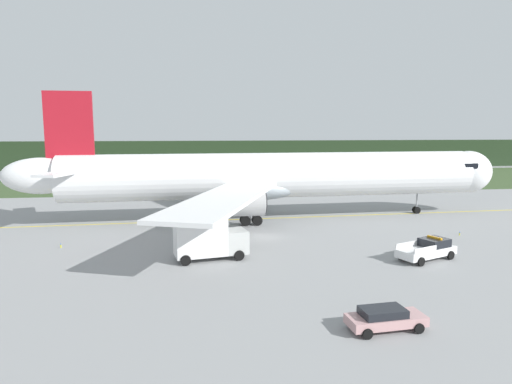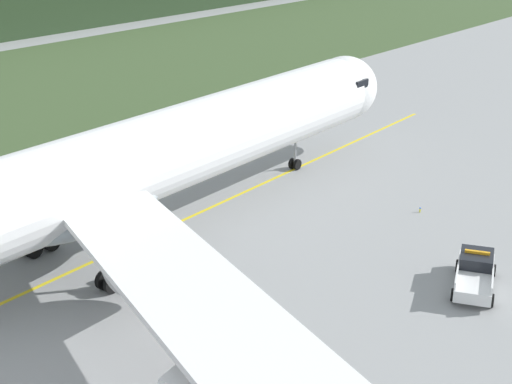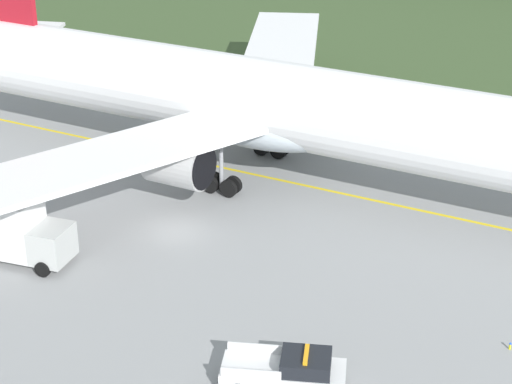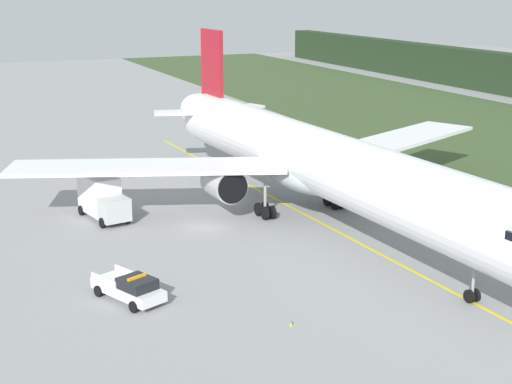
{
  "view_description": "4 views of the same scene",
  "coord_description": "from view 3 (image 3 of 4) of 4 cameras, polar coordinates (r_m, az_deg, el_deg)",
  "views": [
    {
      "loc": [
        -6.59,
        -46.49,
        11.44
      ],
      "look_at": [
        0.27,
        7.78,
        3.68
      ],
      "focal_mm": 32.02,
      "sensor_mm": 36.0,
      "label": 1
    },
    {
      "loc": [
        -25.75,
        -26.67,
        21.87
      ],
      "look_at": [
        6.79,
        1.45,
        4.93
      ],
      "focal_mm": 54.21,
      "sensor_mm": 36.0,
      "label": 2
    },
    {
      "loc": [
        28.59,
        -38.98,
        25.26
      ],
      "look_at": [
        6.25,
        -1.17,
        4.56
      ],
      "focal_mm": 62.5,
      "sensor_mm": 36.0,
      "label": 3
    },
    {
      "loc": [
        59.6,
        -21.01,
        20.16
      ],
      "look_at": [
        8.94,
        0.89,
        5.25
      ],
      "focal_mm": 53.55,
      "sensor_mm": 36.0,
      "label": 4
    }
  ],
  "objects": [
    {
      "name": "ops_pickup_truck",
      "position": [
        40.87,
        2.09,
        -11.36
      ],
      "size": [
        5.96,
        4.11,
        1.94
      ],
      "color": "silver",
      "rests_on": "ground"
    },
    {
      "name": "airliner",
      "position": [
        58.79,
        2.06,
        5.42
      ],
      "size": [
        61.99,
        50.93,
        15.55
      ],
      "color": "white",
      "rests_on": "ground"
    },
    {
      "name": "ground",
      "position": [
        54.54,
        -5.04,
        -2.45
      ],
      "size": [
        320.0,
        320.0,
        0.0
      ],
      "primitive_type": "plane",
      "color": "gray"
    },
    {
      "name": "grass_verge",
      "position": [
        99.12,
        12.97,
        9.85
      ],
      "size": [
        320.0,
        41.89,
        0.04
      ],
      "primitive_type": "cube",
      "color": "#384D2A",
      "rests_on": "ground"
    },
    {
      "name": "catering_truck",
      "position": [
        52.12,
        -15.31,
        -2.27
      ],
      "size": [
        6.63,
        3.71,
        3.99
      ],
      "color": "#B6B9B6",
      "rests_on": "ground"
    },
    {
      "name": "taxiway_edge_light_east",
      "position": [
        45.32,
        15.95,
        -9.43
      ],
      "size": [
        0.12,
        0.12,
        0.38
      ],
      "color": "yellow",
      "rests_on": "ground"
    },
    {
      "name": "taxiway_centerline_main",
      "position": [
        60.59,
        2.45,
        0.58
      ],
      "size": [
        82.25,
        4.17,
        0.01
      ],
      "primitive_type": "cube",
      "rotation": [
        0.0,
        0.0,
        0.05
      ],
      "color": "yellow",
      "rests_on": "ground"
    }
  ]
}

